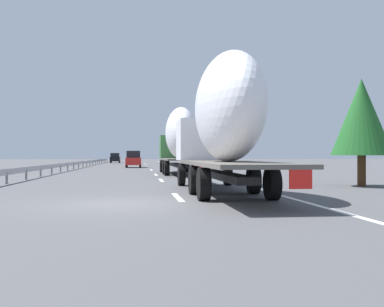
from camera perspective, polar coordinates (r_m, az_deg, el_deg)
The scene contains 20 objects.
ground_plane at distance 53.76m, azimuth -7.17°, elevation -1.75°, with size 260.00×260.00×0.00m, color #4C4C4F.
lane_stripe_0 at distance 15.86m, azimuth -1.76°, elevation -5.35°, with size 3.20×0.20×0.01m, color white.
lane_stripe_1 at distance 26.75m, azimuth -3.78°, elevation -3.27°, with size 3.20×0.20×0.01m, color white.
lane_stripe_2 at distance 34.54m, azimuth -4.44°, elevation -2.59°, with size 3.20×0.20×0.01m, color white.
lane_stripe_3 at distance 45.71m, azimuth -5.00°, elevation -2.02°, with size 3.20×0.20×0.01m, color white.
lane_stripe_4 at distance 54.60m, azimuth -5.28°, elevation -1.73°, with size 3.20×0.20×0.01m, color white.
lane_stripe_5 at distance 67.58m, azimuth -5.55°, elevation -1.44°, with size 3.20×0.20×0.01m, color white.
lane_stripe_6 at distance 66.27m, azimuth -5.53°, elevation -1.47°, with size 3.20×0.20×0.01m, color white.
lane_stripe_7 at distance 78.20m, azimuth -5.71°, elevation -1.28°, with size 3.20×0.20×0.01m, color white.
lane_stripe_8 at distance 86.75m, azimuth -5.81°, elevation -1.18°, with size 3.20×0.20×0.01m, color white.
edge_line_right at distance 58.98m, azimuth -1.78°, elevation -1.62°, with size 110.00×0.20×0.01m, color white.
truck_lead at distance 35.21m, azimuth -1.55°, elevation 1.87°, with size 12.42×2.55×4.94m.
truck_trailing at distance 17.40m, azimuth 3.80°, elevation 4.08°, with size 13.73×2.55×4.99m.
car_black_suv at distance 90.18m, azimuth -9.37°, elevation -0.54°, with size 4.47×1.86×1.89m.
car_red_compact at distance 55.29m, azimuth -7.17°, elevation -0.70°, with size 4.07×1.80×1.96m.
road_sign at distance 60.21m, azimuth -0.73°, elevation 0.59°, with size 0.10×0.90×3.32m.
tree_0 at distance 70.10m, azimuth 1.46°, elevation 1.67°, with size 3.53×3.53×5.67m.
tree_1 at distance 86.51m, azimuth -0.58°, elevation 1.52°, with size 2.51×2.51×6.88m.
tree_2 at distance 22.92m, azimuth 20.00°, elevation 4.18°, with size 2.78×2.78×4.97m.
guardrail_median at distance 57.11m, azimuth -13.18°, elevation -1.08°, with size 94.00×0.10×0.76m.
Camera 1 is at (-13.74, -0.44, 1.42)m, focal length 43.66 mm.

